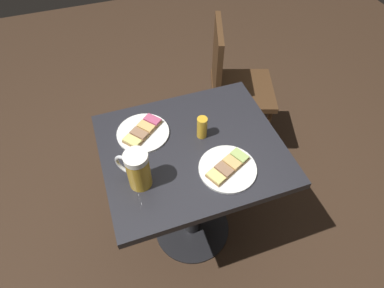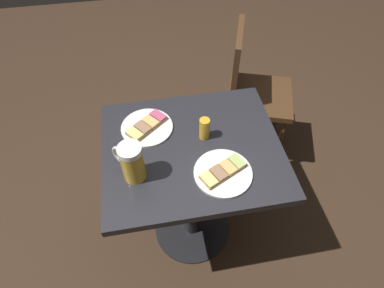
# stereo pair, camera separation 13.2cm
# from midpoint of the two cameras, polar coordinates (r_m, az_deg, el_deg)

# --- Properties ---
(ground_plane) EXTENTS (6.00, 6.00, 0.00)m
(ground_plane) POSITION_cam_midpoint_polar(r_m,az_deg,el_deg) (2.00, 1.95, -14.79)
(ground_plane) COLOR #382619
(cafe_table) EXTENTS (0.75, 0.64, 0.77)m
(cafe_table) POSITION_cam_midpoint_polar(r_m,az_deg,el_deg) (1.49, 2.55, -5.22)
(cafe_table) COLOR black
(cafe_table) RESTS_ON ground_plane
(plate_near) EXTENTS (0.23, 0.23, 0.03)m
(plate_near) POSITION_cam_midpoint_polar(r_m,az_deg,el_deg) (1.41, -5.39, 2.95)
(plate_near) COLOR white
(plate_near) RESTS_ON cafe_table
(plate_far) EXTENTS (0.23, 0.23, 0.03)m
(plate_far) POSITION_cam_midpoint_polar(r_m,az_deg,el_deg) (1.26, 8.56, -5.18)
(plate_far) COLOR white
(plate_far) RESTS_ON cafe_table
(beer_mug) EXTENTS (0.12, 0.12, 0.17)m
(beer_mug) POSITION_cam_midpoint_polar(r_m,az_deg,el_deg) (1.19, -7.65, -3.39)
(beer_mug) COLOR gold
(beer_mug) RESTS_ON cafe_table
(beer_glass_small) EXTENTS (0.04, 0.04, 0.10)m
(beer_glass_small) POSITION_cam_midpoint_polar(r_m,az_deg,el_deg) (1.34, 5.05, 2.58)
(beer_glass_small) COLOR gold
(beer_glass_small) RESTS_ON cafe_table
(cafe_chair) EXTENTS (0.48, 0.48, 0.92)m
(cafe_chair) POSITION_cam_midpoint_polar(r_m,az_deg,el_deg) (2.00, 12.30, 9.48)
(cafe_chair) COLOR #472D19
(cafe_chair) RESTS_ON ground_plane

